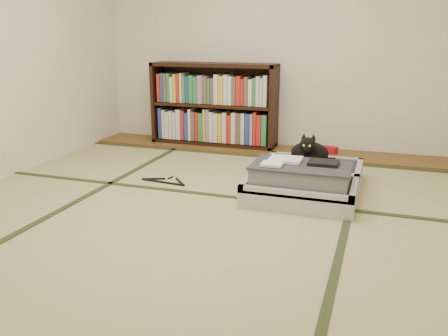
% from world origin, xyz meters
% --- Properties ---
extents(floor, '(4.50, 4.50, 0.00)m').
position_xyz_m(floor, '(0.00, 0.00, 0.00)').
color(floor, tan).
rests_on(floor, ground).
extents(wood_strip, '(4.00, 0.50, 0.02)m').
position_xyz_m(wood_strip, '(0.00, 2.00, 0.01)').
color(wood_strip, brown).
rests_on(wood_strip, ground).
extents(red_item, '(0.17, 0.13, 0.07)m').
position_xyz_m(red_item, '(0.66, 2.03, 0.06)').
color(red_item, '#B30E17').
rests_on(red_item, wood_strip).
extents(tatami_borders, '(4.00, 4.50, 0.01)m').
position_xyz_m(tatami_borders, '(0.00, 0.49, 0.00)').
color(tatami_borders, '#2D381E').
rests_on(tatami_borders, ground).
extents(bookcase, '(1.43, 0.33, 0.92)m').
position_xyz_m(bookcase, '(-0.66, 2.07, 0.45)').
color(bookcase, black).
rests_on(bookcase, wood_strip).
extents(suitcase, '(0.83, 1.11, 0.33)m').
position_xyz_m(suitcase, '(0.62, 0.68, 0.12)').
color(suitcase, silver).
rests_on(suitcase, floor).
extents(cat, '(0.37, 0.37, 0.30)m').
position_xyz_m(cat, '(0.61, 0.97, 0.27)').
color(cat, black).
rests_on(cat, suitcase).
extents(cable_coil, '(0.12, 0.12, 0.03)m').
position_xyz_m(cable_coil, '(0.79, 1.00, 0.17)').
color(cable_coil, white).
rests_on(cable_coil, suitcase).
extents(hanger, '(0.43, 0.22, 0.01)m').
position_xyz_m(hanger, '(-0.58, 0.60, 0.01)').
color(hanger, black).
rests_on(hanger, floor).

